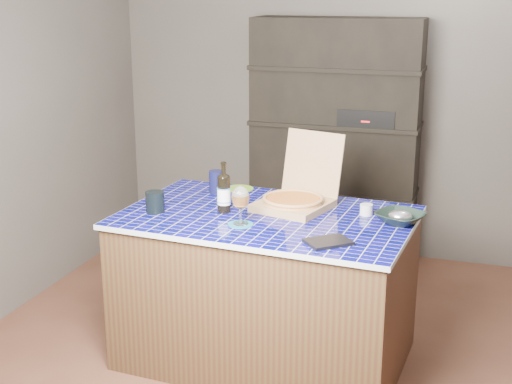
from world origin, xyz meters
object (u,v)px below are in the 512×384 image
(kitchen_island, at_px, (266,287))
(bowl, at_px, (400,218))
(mead_bottle, at_px, (224,192))
(wine_glass, at_px, (240,198))
(dvd_case, at_px, (328,242))
(pizza_box, at_px, (295,198))

(kitchen_island, xyz_separation_m, bowl, (0.69, 0.08, 0.45))
(mead_bottle, xyz_separation_m, wine_glass, (0.16, -0.18, 0.03))
(wine_glass, distance_m, dvd_case, 0.52)
(kitchen_island, bearing_deg, pizza_box, 60.07)
(mead_bottle, bearing_deg, wine_glass, -49.16)
(kitchen_island, xyz_separation_m, pizza_box, (0.11, 0.17, 0.47))
(pizza_box, relative_size, dvd_case, 2.50)
(mead_bottle, bearing_deg, pizza_box, 28.17)
(bowl, bearing_deg, mead_bottle, -174.09)
(wine_glass, bearing_deg, dvd_case, -15.02)
(kitchen_island, xyz_separation_m, wine_glass, (-0.08, -0.20, 0.56))
(pizza_box, distance_m, bowl, 0.59)
(kitchen_island, relative_size, mead_bottle, 5.76)
(kitchen_island, relative_size, wine_glass, 7.96)
(dvd_case, bearing_deg, kitchen_island, -169.90)
(pizza_box, height_order, mead_bottle, pizza_box)
(mead_bottle, bearing_deg, bowl, 5.91)
(bowl, bearing_deg, dvd_case, -125.01)
(wine_glass, distance_m, bowl, 0.83)
(mead_bottle, distance_m, bowl, 0.94)
(wine_glass, bearing_deg, kitchen_island, 68.88)
(mead_bottle, xyz_separation_m, dvd_case, (0.64, -0.31, -0.10))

